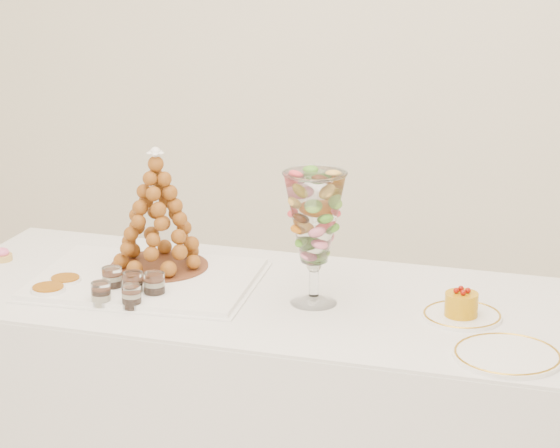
% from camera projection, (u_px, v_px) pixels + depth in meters
% --- Properties ---
extents(buffet_table, '(1.92, 0.80, 0.73)m').
position_uv_depth(buffet_table, '(267.00, 413.00, 3.14)').
color(buffet_table, white).
rests_on(buffet_table, ground).
extents(lace_tray, '(0.64, 0.49, 0.02)m').
position_uv_depth(lace_tray, '(146.00, 280.00, 3.12)').
color(lace_tray, white).
rests_on(lace_tray, buffet_table).
extents(macaron_vase, '(0.17, 0.17, 0.36)m').
position_uv_depth(macaron_vase, '(314.00, 219.00, 2.91)').
color(macaron_vase, white).
rests_on(macaron_vase, buffet_table).
extents(cake_plate, '(0.21, 0.21, 0.01)m').
position_uv_depth(cake_plate, '(462.00, 316.00, 2.87)').
color(cake_plate, white).
rests_on(cake_plate, buffet_table).
extents(spare_plate, '(0.26, 0.26, 0.01)m').
position_uv_depth(spare_plate, '(507.00, 356.00, 2.62)').
color(spare_plate, white).
rests_on(spare_plate, buffet_table).
extents(pink_tart, '(0.06, 0.06, 0.04)m').
position_uv_depth(pink_tart, '(2.00, 255.00, 3.31)').
color(pink_tart, tan).
rests_on(pink_tart, buffet_table).
extents(verrine_a, '(0.07, 0.07, 0.08)m').
position_uv_depth(verrine_a, '(112.00, 281.00, 3.03)').
color(verrine_a, white).
rests_on(verrine_a, buffet_table).
extents(verrine_b, '(0.07, 0.07, 0.08)m').
position_uv_depth(verrine_b, '(133.00, 285.00, 3.00)').
color(verrine_b, white).
rests_on(verrine_b, buffet_table).
extents(verrine_c, '(0.07, 0.07, 0.08)m').
position_uv_depth(verrine_c, '(154.00, 287.00, 2.98)').
color(verrine_c, white).
rests_on(verrine_c, buffet_table).
extents(verrine_d, '(0.06, 0.06, 0.07)m').
position_uv_depth(verrine_d, '(101.00, 295.00, 2.93)').
color(verrine_d, white).
rests_on(verrine_d, buffet_table).
extents(verrine_e, '(0.06, 0.06, 0.07)m').
position_uv_depth(verrine_e, '(132.00, 298.00, 2.91)').
color(verrine_e, white).
rests_on(verrine_e, buffet_table).
extents(ramekin_back, '(0.09, 0.09, 0.03)m').
position_uv_depth(ramekin_back, '(66.00, 283.00, 3.08)').
color(ramekin_back, white).
rests_on(ramekin_back, buffet_table).
extents(ramekin_front, '(0.10, 0.10, 0.03)m').
position_uv_depth(ramekin_front, '(48.00, 293.00, 3.01)').
color(ramekin_front, white).
rests_on(ramekin_front, buffet_table).
extents(croquembouche, '(0.29, 0.29, 0.36)m').
position_uv_depth(croquembouche, '(157.00, 210.00, 3.15)').
color(croquembouche, brown).
rests_on(croquembouche, lace_tray).
extents(mousse_cake, '(0.09, 0.09, 0.08)m').
position_uv_depth(mousse_cake, '(461.00, 304.00, 2.85)').
color(mousse_cake, '#C68909').
rests_on(mousse_cake, cake_plate).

